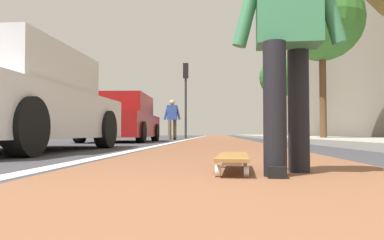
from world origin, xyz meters
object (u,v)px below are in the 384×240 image
Objects in this scene: street_tree_mid at (322,20)px; street_tree_far at (279,78)px; parked_car_near at (16,102)px; pedestrian_distant at (172,117)px; parked_car_mid at (121,120)px; skater_person at (288,28)px; skateboard at (233,158)px; traffic_light at (186,86)px.

street_tree_far is at bearing 0.00° from street_tree_mid.
parked_car_near is 10.15m from pedestrian_distant.
parked_car_mid is at bearing 144.36° from street_tree_far.
parked_car_near is 0.79× the size of street_tree_mid.
parked_car_mid is at bearing 163.94° from pedestrian_distant.
street_tree_mid is at bearing -82.74° from parked_car_mid.
skater_person is 10.68m from street_tree_mid.
street_tree_far reaches higher than parked_car_mid.
street_tree_mid is at bearing -19.17° from skateboard.
skateboard is 0.16× the size of street_tree_mid.
skateboard is 0.19× the size of street_tree_far.
street_tree_far is at bearing -9.50° from skater_person.
pedestrian_distant is at bearing -16.06° from parked_car_mid.
parked_car_near is (2.65, 3.04, 0.63)m from skateboard.
street_tree_mid is at bearing -120.20° from pedestrian_distant.
parked_car_mid is at bearing 97.26° from street_tree_mid.
skateboard is at bearing 66.70° from skater_person.
parked_car_near reaches higher than skateboard.
parked_car_near is 14.70m from traffic_light.
street_tree_mid is 6.86m from pedestrian_distant.
street_tree_mid reaches higher than street_tree_far.
parked_car_mid is 7.28m from street_tree_mid.
parked_car_near is (2.79, 3.39, -0.21)m from skater_person.
street_tree_far is (15.16, -6.39, 2.61)m from parked_car_near.
pedestrian_distant is (12.73, 1.97, 0.87)m from skateboard.
skater_person reaches higher than parked_car_near.
street_tree_mid is at bearing -42.44° from parked_car_near.
traffic_light reaches higher than skater_person.
parked_car_near is 16.66m from street_tree_far.
parked_car_near is at bearing 48.98° from skateboard.
skateboard is at bearing 169.35° from street_tree_far.
skater_person reaches higher than skateboard.
street_tree_mid is 3.18× the size of pedestrian_distant.
parked_car_near is 10.01m from street_tree_mid.
parked_car_near is 0.98× the size of parked_car_mid.
traffic_light is 9.17m from street_tree_mid.
parked_car_mid is 8.70m from traffic_light.
pedestrian_distant is at bearing -6.06° from parked_car_near.
parked_car_near is 6.17m from parked_car_mid.
parked_car_mid is (8.96, 3.44, -0.24)m from skater_person.
parked_car_near reaches higher than parked_car_mid.
traffic_light is (14.50, -1.27, 2.09)m from parked_car_near.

